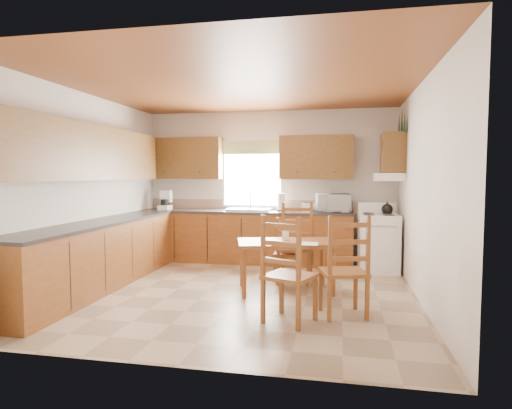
% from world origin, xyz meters
% --- Properties ---
extents(floor, '(4.50, 4.50, 0.00)m').
position_xyz_m(floor, '(0.00, 0.00, 0.00)').
color(floor, tan).
rests_on(floor, ground).
extents(ceiling, '(4.50, 4.50, 0.00)m').
position_xyz_m(ceiling, '(0.00, 0.00, 2.70)').
color(ceiling, brown).
rests_on(ceiling, floor).
extents(wall_left, '(4.50, 4.50, 0.00)m').
position_xyz_m(wall_left, '(-2.25, 0.00, 1.35)').
color(wall_left, silver).
rests_on(wall_left, floor).
extents(wall_right, '(4.50, 4.50, 0.00)m').
position_xyz_m(wall_right, '(2.25, 0.00, 1.35)').
color(wall_right, silver).
rests_on(wall_right, floor).
extents(wall_back, '(4.50, 4.50, 0.00)m').
position_xyz_m(wall_back, '(0.00, 2.25, 1.35)').
color(wall_back, silver).
rests_on(wall_back, floor).
extents(wall_front, '(4.50, 4.50, 0.00)m').
position_xyz_m(wall_front, '(0.00, -2.25, 1.35)').
color(wall_front, silver).
rests_on(wall_front, floor).
extents(lower_cab_back, '(3.75, 0.60, 0.88)m').
position_xyz_m(lower_cab_back, '(-0.38, 1.95, 0.44)').
color(lower_cab_back, brown).
rests_on(lower_cab_back, floor).
extents(lower_cab_left, '(0.60, 3.60, 0.88)m').
position_xyz_m(lower_cab_left, '(-1.95, -0.15, 0.44)').
color(lower_cab_left, brown).
rests_on(lower_cab_left, floor).
extents(counter_back, '(3.75, 0.63, 0.04)m').
position_xyz_m(counter_back, '(-0.38, 1.95, 0.90)').
color(counter_back, '#332E2C').
rests_on(counter_back, lower_cab_back).
extents(counter_left, '(0.63, 3.60, 0.04)m').
position_xyz_m(counter_left, '(-1.95, -0.15, 0.90)').
color(counter_left, '#332E2C').
rests_on(counter_left, lower_cab_left).
extents(backsplash, '(3.75, 0.01, 0.18)m').
position_xyz_m(backsplash, '(-0.38, 2.24, 1.01)').
color(backsplash, '#9C7B69').
rests_on(backsplash, counter_back).
extents(upper_cab_back_left, '(1.41, 0.33, 0.75)m').
position_xyz_m(upper_cab_back_left, '(-1.55, 2.08, 1.85)').
color(upper_cab_back_left, brown).
rests_on(upper_cab_back_left, wall_back).
extents(upper_cab_back_right, '(1.25, 0.33, 0.75)m').
position_xyz_m(upper_cab_back_right, '(0.86, 2.08, 1.85)').
color(upper_cab_back_right, brown).
rests_on(upper_cab_back_right, wall_back).
extents(upper_cab_left, '(0.33, 3.60, 0.75)m').
position_xyz_m(upper_cab_left, '(-2.08, -0.15, 1.85)').
color(upper_cab_left, brown).
rests_on(upper_cab_left, wall_left).
extents(upper_cab_stove, '(0.33, 0.62, 0.62)m').
position_xyz_m(upper_cab_stove, '(2.08, 1.65, 1.90)').
color(upper_cab_stove, brown).
rests_on(upper_cab_stove, wall_right).
extents(range_hood, '(0.44, 0.62, 0.12)m').
position_xyz_m(range_hood, '(2.03, 1.65, 1.52)').
color(range_hood, white).
rests_on(range_hood, wall_right).
extents(window_frame, '(1.13, 0.02, 1.18)m').
position_xyz_m(window_frame, '(-0.30, 2.22, 1.55)').
color(window_frame, white).
rests_on(window_frame, wall_back).
extents(window_pane, '(1.05, 0.01, 1.10)m').
position_xyz_m(window_pane, '(-0.30, 2.21, 1.55)').
color(window_pane, white).
rests_on(window_pane, wall_back).
extents(window_valance, '(1.19, 0.01, 0.24)m').
position_xyz_m(window_valance, '(-0.30, 2.19, 2.05)').
color(window_valance, '#487133').
rests_on(window_valance, wall_back).
extents(sink_basin, '(0.75, 0.45, 0.04)m').
position_xyz_m(sink_basin, '(-0.30, 1.95, 0.94)').
color(sink_basin, silver).
rests_on(sink_basin, counter_back).
extents(pine_decal_a, '(0.22, 0.22, 0.36)m').
position_xyz_m(pine_decal_a, '(2.21, 1.33, 2.38)').
color(pine_decal_a, '#143920').
rests_on(pine_decal_a, wall_right).
extents(pine_decal_b, '(0.22, 0.22, 0.36)m').
position_xyz_m(pine_decal_b, '(2.21, 1.65, 2.42)').
color(pine_decal_b, '#143920').
rests_on(pine_decal_b, wall_right).
extents(pine_decal_c, '(0.22, 0.22, 0.36)m').
position_xyz_m(pine_decal_c, '(2.21, 1.97, 2.38)').
color(pine_decal_c, '#143920').
rests_on(pine_decal_c, wall_right).
extents(stove, '(0.65, 0.67, 0.91)m').
position_xyz_m(stove, '(1.88, 1.63, 0.45)').
color(stove, white).
rests_on(stove, floor).
extents(coffeemaker, '(0.23, 0.26, 0.32)m').
position_xyz_m(coffeemaker, '(-1.87, 1.92, 1.08)').
color(coffeemaker, white).
rests_on(coffeemaker, counter_back).
extents(paper_towel, '(0.17, 0.17, 0.31)m').
position_xyz_m(paper_towel, '(0.26, 2.00, 1.07)').
color(paper_towel, white).
rests_on(paper_towel, counter_back).
extents(toaster, '(0.22, 0.16, 0.16)m').
position_xyz_m(toaster, '(0.75, 1.86, 1.00)').
color(toaster, white).
rests_on(toaster, counter_back).
extents(microwave, '(0.57, 0.46, 0.31)m').
position_xyz_m(microwave, '(1.16, 1.95, 1.07)').
color(microwave, white).
rests_on(microwave, counter_back).
extents(dining_table, '(1.41, 1.03, 0.68)m').
position_xyz_m(dining_table, '(0.58, 0.19, 0.34)').
color(dining_table, brown).
rests_on(dining_table, floor).
extents(chair_near_left, '(0.61, 0.60, 1.13)m').
position_xyz_m(chair_near_left, '(0.77, -0.99, 0.57)').
color(chair_near_left, brown).
rests_on(chair_near_left, floor).
extents(chair_near_right, '(0.58, 0.56, 1.12)m').
position_xyz_m(chair_near_right, '(1.32, -0.68, 0.56)').
color(chair_near_right, brown).
rests_on(chair_near_right, floor).
extents(chair_far_left, '(0.39, 0.37, 0.90)m').
position_xyz_m(chair_far_left, '(0.52, 0.84, 0.45)').
color(chair_far_left, brown).
rests_on(chair_far_left, floor).
extents(chair_far_right, '(0.49, 0.47, 1.14)m').
position_xyz_m(chair_far_right, '(0.65, 0.66, 0.57)').
color(chair_far_right, brown).
rests_on(chair_far_right, floor).
extents(table_paper, '(0.22, 0.28, 0.00)m').
position_xyz_m(table_paper, '(0.91, 0.02, 0.68)').
color(table_paper, white).
rests_on(table_paper, dining_table).
extents(table_card, '(0.09, 0.02, 0.12)m').
position_xyz_m(table_card, '(0.56, 0.26, 0.73)').
color(table_card, white).
rests_on(table_card, dining_table).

